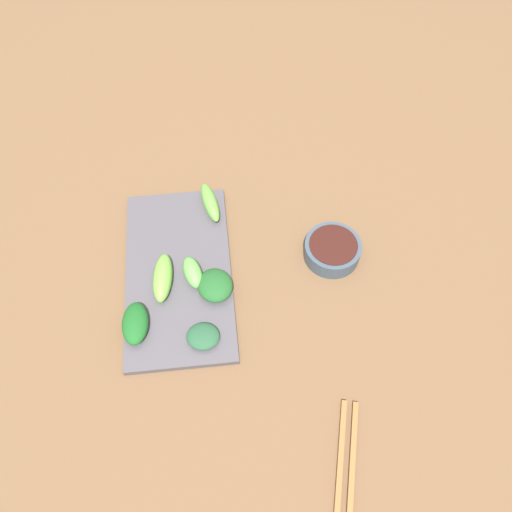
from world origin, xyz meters
TOP-DOWN VIEW (x-y plane):
  - tabletop at (0.00, 0.00)m, footprint 2.10×2.10m
  - sauce_bowl at (-0.17, -0.03)m, footprint 0.10×0.10m
  - serving_plate at (0.10, -0.02)m, footprint 0.18×0.35m
  - broccoli_leafy_0 at (0.17, 0.08)m, footprint 0.04×0.08m
  - broccoli_stalk_1 at (0.12, -0.00)m, footprint 0.04×0.10m
  - broccoli_stalk_2 at (0.07, -0.01)m, footprint 0.04×0.07m
  - broccoli_leafy_3 at (0.06, 0.11)m, footprint 0.06×0.06m
  - broccoli_stalk_4 at (0.03, -0.15)m, footprint 0.04×0.09m
  - broccoli_leafy_5 at (0.04, 0.02)m, footprint 0.07×0.08m
  - chopsticks at (-0.13, 0.35)m, footprint 0.08×0.23m

SIDE VIEW (x-z plane):
  - tabletop at x=0.00m, z-range 0.00..0.02m
  - chopsticks at x=-0.13m, z-range 0.02..0.03m
  - serving_plate at x=0.10m, z-range 0.02..0.03m
  - sauce_bowl at x=-0.17m, z-range 0.02..0.06m
  - broccoli_leafy_3 at x=0.06m, z-range 0.03..0.05m
  - broccoli_leafy_0 at x=0.17m, z-range 0.03..0.06m
  - broccoli_leafy_5 at x=0.04m, z-range 0.03..0.06m
  - broccoli_stalk_2 at x=0.07m, z-range 0.03..0.06m
  - broccoli_stalk_4 at x=0.03m, z-range 0.03..0.06m
  - broccoli_stalk_1 at x=0.12m, z-range 0.03..0.06m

